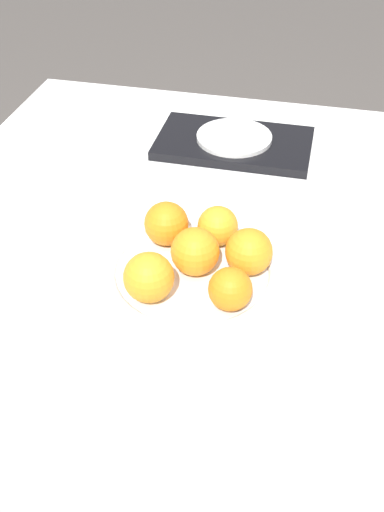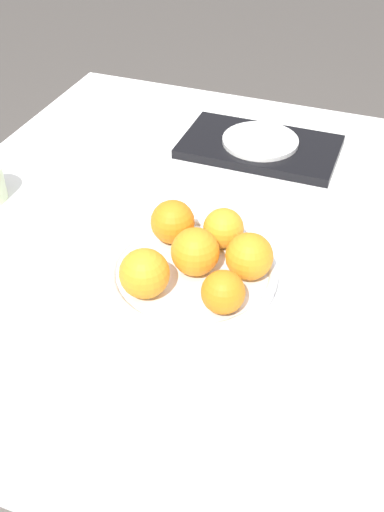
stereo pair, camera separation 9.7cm
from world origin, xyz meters
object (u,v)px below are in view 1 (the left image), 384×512
Objects in this scene: orange_0 at (195,251)px; orange_2 at (149,277)px; orange_1 at (166,224)px; side_plate at (234,137)px; orange_5 at (218,226)px; fruit_platter at (192,273)px; serving_tray at (234,143)px; orange_4 at (249,252)px; orange_3 at (230,289)px; napkin at (382,179)px.

orange_0 is 0.10m from orange_2.
orange_1 is 0.46× the size of side_plate.
orange_5 is (0.08, 0.16, -0.00)m from orange_2.
fruit_platter is 0.45m from serving_tray.
orange_4 is at bearing 14.84° from fruit_platter.
orange_1 is (-0.06, 0.07, 0.04)m from fruit_platter.
orange_2 is at bearing -86.02° from orange_1.
orange_2 is 0.13m from orange_3.
orange_5 is 0.42× the size of side_plate.
orange_1 is 0.50m from napkin.
fruit_platter is 0.50m from napkin.
orange_5 is (0.02, 0.08, -0.00)m from orange_0.
orange_0 reaches higher than fruit_platter.
orange_3 is at bearing -44.48° from orange_1.
orange_4 is 0.47× the size of side_plate.
serving_tray is at bearing 102.86° from orange_4.
orange_3 is 0.20× the size of serving_tray.
fruit_platter is 3.55× the size of orange_0.
orange_2 is at bearing -94.59° from serving_tray.
serving_tray is 0.33m from napkin.
orange_1 is 0.39m from side_plate.
orange_4 is (0.01, 0.09, 0.00)m from orange_3.
fruit_platter is at bearing -165.16° from orange_4.
orange_1 is 1.13× the size of orange_3.
napkin is at bearing -11.62° from serving_tray.
orange_2 is 0.17m from orange_4.
fruit_platter is at bearing -88.90° from side_plate.
napkin is at bearing 50.92° from fruit_platter.
orange_5 is 0.21× the size of serving_tray.
fruit_platter is 4.17× the size of orange_3.
side_plate reaches higher than fruit_platter.
fruit_platter is 3.56× the size of orange_2.
serving_tray is at bearing 85.41° from orange_2.
orange_3 is at bearing -80.85° from serving_tray.
orange_3 is at bearing -99.16° from orange_4.
fruit_platter is at bearing -129.08° from napkin.
orange_1 is 0.09m from orange_5.
side_plate is (-0.08, 0.52, -0.03)m from orange_3.
orange_3 is 0.09m from orange_4.
serving_tray reaches higher than napkin.
orange_0 is 0.09m from orange_1.
fruit_platter is 4.04× the size of orange_5.
orange_0 is 1.04× the size of orange_1.
orange_4 is at bearing -16.26° from orange_1.
fruit_platter is 0.10m from orange_4.
orange_0 is 1.17× the size of orange_3.
orange_4 reaches higher than fruit_platter.
orange_5 reaches higher than serving_tray.
orange_3 is 0.41× the size of side_plate.
orange_4 is 1.11× the size of orange_5.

